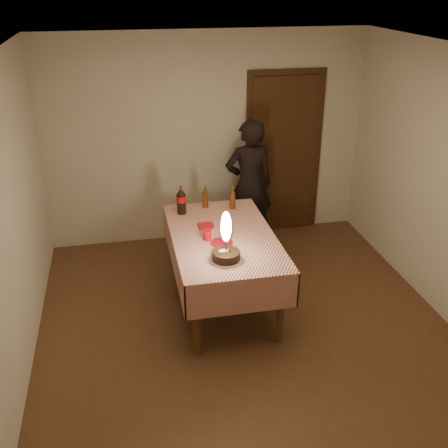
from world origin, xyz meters
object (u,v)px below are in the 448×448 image
(amber_bottle_right, at_px, (233,199))
(photographer, at_px, (249,185))
(amber_bottle_left, at_px, (205,197))
(red_cup, at_px, (207,235))
(clear_cup, at_px, (228,234))
(cola_bottle, at_px, (181,200))
(dining_table, at_px, (223,245))
(birthday_cake, at_px, (226,247))
(red_plate, at_px, (222,243))

(amber_bottle_right, height_order, photographer, photographer)
(amber_bottle_left, xyz_separation_m, photographer, (0.63, 0.52, -0.10))
(red_cup, height_order, clear_cup, red_cup)
(cola_bottle, distance_m, amber_bottle_left, 0.31)
(dining_table, relative_size, birthday_cake, 3.60)
(clear_cup, bearing_deg, red_plate, -135.17)
(birthday_cake, height_order, red_plate, birthday_cake)
(dining_table, xyz_separation_m, amber_bottle_right, (0.23, 0.62, 0.23))
(amber_bottle_right, bearing_deg, red_cup, -120.59)
(clear_cup, xyz_separation_m, cola_bottle, (-0.37, 0.69, 0.11))
(amber_bottle_right, bearing_deg, cola_bottle, -178.96)
(red_cup, bearing_deg, amber_bottle_left, 81.59)
(dining_table, relative_size, red_plate, 7.82)
(cola_bottle, bearing_deg, dining_table, -61.36)
(dining_table, bearing_deg, clear_cup, -62.94)
(cola_bottle, bearing_deg, red_plate, -69.61)
(clear_cup, bearing_deg, birthday_cake, -105.06)
(cola_bottle, distance_m, amber_bottle_right, 0.57)
(clear_cup, height_order, amber_bottle_left, amber_bottle_left)
(clear_cup, relative_size, amber_bottle_right, 0.35)
(red_cup, relative_size, cola_bottle, 0.31)
(birthday_cake, relative_size, red_cup, 4.78)
(birthday_cake, distance_m, clear_cup, 0.44)
(red_plate, bearing_deg, birthday_cake, -94.52)
(red_plate, xyz_separation_m, photographer, (0.63, 1.41, 0.02))
(red_plate, relative_size, photographer, 0.13)
(dining_table, distance_m, red_plate, 0.20)
(red_cup, height_order, amber_bottle_left, amber_bottle_left)
(clear_cup, bearing_deg, amber_bottle_right, 74.32)
(dining_table, relative_size, clear_cup, 19.11)
(dining_table, height_order, red_cup, red_cup)
(cola_bottle, relative_size, amber_bottle_right, 1.25)
(red_plate, bearing_deg, amber_bottle_right, 70.23)
(clear_cup, xyz_separation_m, amber_bottle_left, (-0.09, 0.80, 0.07))
(dining_table, xyz_separation_m, clear_cup, (0.04, -0.08, 0.15))
(cola_bottle, bearing_deg, amber_bottle_right, 1.04)
(clear_cup, bearing_deg, red_cup, 175.44)
(clear_cup, bearing_deg, photographer, 67.73)
(birthday_cake, bearing_deg, amber_bottle_left, 89.00)
(birthday_cake, distance_m, red_plate, 0.35)
(birthday_cake, distance_m, photographer, 1.86)
(birthday_cake, height_order, cola_bottle, birthday_cake)
(red_plate, distance_m, clear_cup, 0.13)
(birthday_cake, relative_size, photographer, 0.29)
(amber_bottle_right, bearing_deg, red_plate, -109.77)
(red_plate, distance_m, amber_bottle_left, 0.90)
(cola_bottle, bearing_deg, red_cup, -76.12)
(birthday_cake, bearing_deg, red_cup, 102.46)
(clear_cup, xyz_separation_m, photographer, (0.54, 1.33, -0.03))
(birthday_cake, bearing_deg, red_plate, 85.48)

